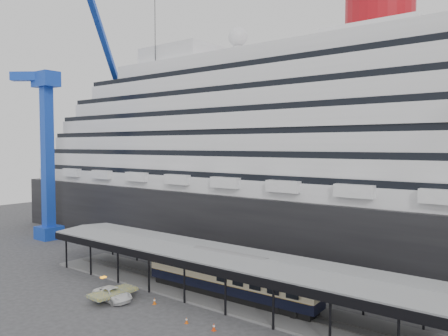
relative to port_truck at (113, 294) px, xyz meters
The scene contains 9 objects.
ground 10.50m from the port_truck, 19.62° to the left, with size 200.00×200.00×0.00m, color #343437.
cruise_ship 40.87m from the port_truck, 74.41° to the left, with size 130.00×30.00×43.90m.
platform_canopy 13.14m from the port_truck, 40.81° to the left, with size 56.00×9.18×5.30m.
crane_blue 42.57m from the port_truck, 158.15° to the left, with size 22.63×19.19×47.60m.
port_truck is the anchor object (origin of this frame).
pullman_carriage 13.41m from the port_truck, 39.92° to the left, with size 22.36×3.36×21.90m.
traffic_cone_left 5.09m from the port_truck, 23.88° to the left, with size 0.50×0.50×0.74m.
traffic_cone_mid 11.02m from the port_truck, ahead, with size 0.42×0.42×0.66m.
traffic_cone_right 14.23m from the port_truck, ahead, with size 0.45×0.45×0.76m.
Camera 1 is at (29.91, -34.41, 17.65)m, focal length 35.00 mm.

